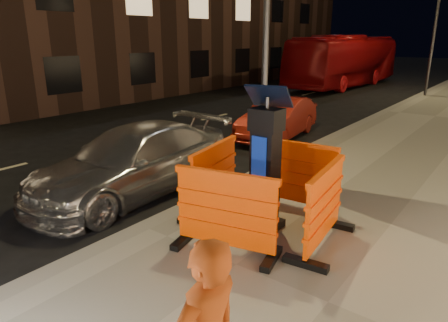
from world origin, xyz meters
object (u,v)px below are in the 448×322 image
Objects in this scene: barrier_kerbside at (215,178)px; car_silver at (136,192)px; parking_kiosk at (265,163)px; barrier_front at (226,213)px; barrier_back at (294,175)px; bus_doubledecker at (343,86)px; car_red at (277,138)px; barrier_bldgside at (324,207)px.

barrier_kerbside is 2.10m from car_silver.
parking_kiosk reaches higher than barrier_kerbside.
barrier_front is at bearing -145.51° from barrier_kerbside.
barrier_front and barrier_back have the same top height.
car_silver is 0.41× the size of bus_doubledecker.
barrier_back reaches higher than car_silver.
barrier_back is 0.33× the size of car_silver.
parking_kiosk is 1.05m from barrier_kerbside.
car_silver is 5.52m from car_red.
barrier_front is 1.00× the size of barrier_back.
barrier_back is 0.40× the size of car_red.
barrier_kerbside is 0.40× the size of car_red.
barrier_back is (0.00, 0.95, -0.45)m from parking_kiosk.
barrier_front is 7.11m from car_red.
barrier_front is at bearing -95.51° from barrier_back.
barrier_kerbside is at bearing -140.51° from barrier_back.
car_silver is (-3.87, -0.03, -0.72)m from barrier_bldgside.
barrier_front is 21.09m from bus_doubledecker.
barrier_back is at bearing 38.49° from barrier_bldgside.
barrier_front is (0.00, -0.95, -0.45)m from parking_kiosk.
bus_doubledecker is at bearing 95.83° from car_red.
barrier_bldgside is at bearing -8.51° from parking_kiosk.
parking_kiosk is 1.40× the size of barrier_back.
barrier_back is at bearing -55.51° from barrier_kerbside.
car_silver is at bearing 148.93° from barrier_front.
barrier_bldgside is (0.95, 0.95, 0.00)m from barrier_front.
car_red is (-2.93, 5.49, -1.16)m from parking_kiosk.
barrier_bldgside is at bearing 31.49° from barrier_front.
barrier_kerbside is (-0.95, -0.95, 0.00)m from barrier_back.
bus_doubledecker is (-3.35, 19.20, 0.00)m from car_silver.
bus_doubledecker is at bearing 99.59° from parking_kiosk.
barrier_kerbside is at bearing 171.49° from parking_kiosk.
parking_kiosk is 0.19× the size of bus_doubledecker.
barrier_back is 3.16m from car_silver.
barrier_bldgside is 0.33× the size of car_silver.
barrier_front is 1.00× the size of barrier_bldgside.
barrier_front and barrier_bldgside have the same top height.
barrier_front reaches higher than car_red.
bus_doubledecker is (-3.33, 13.68, 0.00)m from car_red.
barrier_bldgside is 3.93m from car_silver.
parking_kiosk is 1.05m from barrier_bldgside.
bus_doubledecker reaches higher than car_silver.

